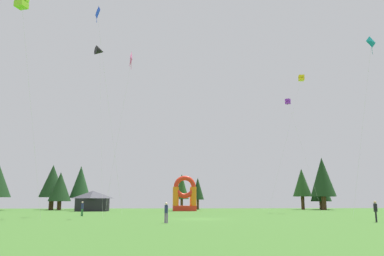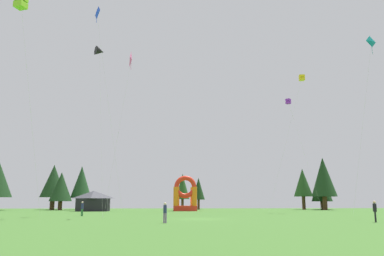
{
  "view_description": "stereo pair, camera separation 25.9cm",
  "coord_description": "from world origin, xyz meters",
  "px_view_note": "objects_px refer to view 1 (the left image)",
  "views": [
    {
      "loc": [
        -3.53,
        -39.88,
        1.72
      ],
      "look_at": [
        0.0,
        12.08,
        11.38
      ],
      "focal_mm": 37.04,
      "sensor_mm": 36.0,
      "label": 1
    },
    {
      "loc": [
        -3.27,
        -39.9,
        1.72
      ],
      "look_at": [
        0.0,
        12.08,
        11.38
      ],
      "focal_mm": 37.04,
      "sensor_mm": 36.0,
      "label": 2
    }
  ],
  "objects_px": {
    "kite_blue_diamond": "(96,14)",
    "kite_black_delta": "(100,51)",
    "person_far_side": "(82,207)",
    "person_midfield": "(376,209)",
    "kite_purple_box": "(288,102)",
    "inflatable_orange_dome": "(184,197)",
    "kite_teal_diamond": "(372,43)",
    "festival_tent": "(93,201)",
    "kite_lime_box": "(22,2)",
    "kite_yellow_box": "(301,78)",
    "kite_pink_diamond": "(132,61)",
    "person_left_edge": "(166,211)"
  },
  "relations": [
    {
      "from": "kite_blue_diamond",
      "to": "kite_black_delta",
      "type": "bearing_deg",
      "value": 91.37
    },
    {
      "from": "person_far_side",
      "to": "person_midfield",
      "type": "xyz_separation_m",
      "value": [
        27.31,
        -15.6,
        0.04
      ]
    },
    {
      "from": "kite_purple_box",
      "to": "inflatable_orange_dome",
      "type": "height_order",
      "value": "kite_purple_box"
    },
    {
      "from": "kite_black_delta",
      "to": "person_midfield",
      "type": "xyz_separation_m",
      "value": [
        26.42,
        -17.41,
        -20.12
      ]
    },
    {
      "from": "kite_purple_box",
      "to": "kite_teal_diamond",
      "type": "bearing_deg",
      "value": -79.45
    },
    {
      "from": "inflatable_orange_dome",
      "to": "festival_tent",
      "type": "bearing_deg",
      "value": -176.18
    },
    {
      "from": "kite_blue_diamond",
      "to": "inflatable_orange_dome",
      "type": "relative_size",
      "value": 4.01
    },
    {
      "from": "person_far_side",
      "to": "kite_blue_diamond",
      "type": "bearing_deg",
      "value": 61.52
    },
    {
      "from": "inflatable_orange_dome",
      "to": "kite_black_delta",
      "type": "bearing_deg",
      "value": -118.2
    },
    {
      "from": "kite_purple_box",
      "to": "inflatable_orange_dome",
      "type": "relative_size",
      "value": 2.89
    },
    {
      "from": "kite_black_delta",
      "to": "person_far_side",
      "type": "bearing_deg",
      "value": -116.18
    },
    {
      "from": "kite_teal_diamond",
      "to": "person_far_side",
      "type": "height_order",
      "value": "kite_teal_diamond"
    },
    {
      "from": "kite_black_delta",
      "to": "inflatable_orange_dome",
      "type": "height_order",
      "value": "kite_black_delta"
    },
    {
      "from": "kite_lime_box",
      "to": "inflatable_orange_dome",
      "type": "distance_m",
      "value": 46.22
    },
    {
      "from": "kite_lime_box",
      "to": "kite_yellow_box",
      "type": "distance_m",
      "value": 44.4
    },
    {
      "from": "kite_yellow_box",
      "to": "kite_black_delta",
      "type": "relative_size",
      "value": 1.01
    },
    {
      "from": "kite_pink_diamond",
      "to": "kite_black_delta",
      "type": "relative_size",
      "value": 0.85
    },
    {
      "from": "kite_blue_diamond",
      "to": "kite_pink_diamond",
      "type": "distance_m",
      "value": 8.47
    },
    {
      "from": "kite_lime_box",
      "to": "kite_yellow_box",
      "type": "bearing_deg",
      "value": 38.09
    },
    {
      "from": "person_far_side",
      "to": "person_midfield",
      "type": "relative_size",
      "value": 0.96
    },
    {
      "from": "kite_black_delta",
      "to": "person_left_edge",
      "type": "xyz_separation_m",
      "value": [
        8.92,
        -17.46,
        -20.2
      ]
    },
    {
      "from": "kite_teal_diamond",
      "to": "person_left_edge",
      "type": "bearing_deg",
      "value": -159.05
    },
    {
      "from": "kite_purple_box",
      "to": "kite_lime_box",
      "type": "bearing_deg",
      "value": -139.21
    },
    {
      "from": "kite_black_delta",
      "to": "kite_teal_diamond",
      "type": "xyz_separation_m",
      "value": [
        32.46,
        -8.45,
        -1.48
      ]
    },
    {
      "from": "kite_blue_diamond",
      "to": "person_far_side",
      "type": "xyz_separation_m",
      "value": [
        -0.99,
        2.16,
        -23.44
      ]
    },
    {
      "from": "kite_lime_box",
      "to": "kite_pink_diamond",
      "type": "distance_m",
      "value": 13.95
    },
    {
      "from": "person_left_edge",
      "to": "person_midfield",
      "type": "bearing_deg",
      "value": 15.13
    },
    {
      "from": "kite_blue_diamond",
      "to": "kite_black_delta",
      "type": "relative_size",
      "value": 1.16
    },
    {
      "from": "inflatable_orange_dome",
      "to": "festival_tent",
      "type": "height_order",
      "value": "inflatable_orange_dome"
    },
    {
      "from": "person_midfield",
      "to": "person_left_edge",
      "type": "xyz_separation_m",
      "value": [
        -17.5,
        -0.05,
        -0.08
      ]
    },
    {
      "from": "kite_black_delta",
      "to": "kite_teal_diamond",
      "type": "bearing_deg",
      "value": -14.59
    },
    {
      "from": "kite_lime_box",
      "to": "kite_black_delta",
      "type": "distance_m",
      "value": 17.35
    },
    {
      "from": "kite_lime_box",
      "to": "person_far_side",
      "type": "bearing_deg",
      "value": 77.96
    },
    {
      "from": "kite_teal_diamond",
      "to": "kite_lime_box",
      "type": "bearing_deg",
      "value": -167.23
    },
    {
      "from": "kite_blue_diamond",
      "to": "person_midfield",
      "type": "bearing_deg",
      "value": -27.04
    },
    {
      "from": "person_left_edge",
      "to": "person_far_side",
      "type": "bearing_deg",
      "value": 137.06
    },
    {
      "from": "kite_blue_diamond",
      "to": "festival_tent",
      "type": "xyz_separation_m",
      "value": [
        -4.01,
        25.99,
        -22.66
      ]
    },
    {
      "from": "kite_pink_diamond",
      "to": "person_left_edge",
      "type": "height_order",
      "value": "kite_pink_diamond"
    },
    {
      "from": "kite_yellow_box",
      "to": "person_midfield",
      "type": "relative_size",
      "value": 12.47
    },
    {
      "from": "person_midfield",
      "to": "festival_tent",
      "type": "xyz_separation_m",
      "value": [
        -30.34,
        39.42,
        0.74
      ]
    },
    {
      "from": "kite_purple_box",
      "to": "kite_pink_diamond",
      "type": "distance_m",
      "value": 29.71
    },
    {
      "from": "person_midfield",
      "to": "kite_pink_diamond",
      "type": "bearing_deg",
      "value": 96.39
    },
    {
      "from": "person_midfield",
      "to": "person_left_edge",
      "type": "bearing_deg",
      "value": 124.26
    },
    {
      "from": "kite_pink_diamond",
      "to": "person_left_edge",
      "type": "xyz_separation_m",
      "value": [
        4.1,
        -11.39,
        -16.77
      ]
    },
    {
      "from": "kite_blue_diamond",
      "to": "kite_black_delta",
      "type": "distance_m",
      "value": 5.15
    },
    {
      "from": "person_far_side",
      "to": "kite_lime_box",
      "type": "bearing_deg",
      "value": 24.95
    },
    {
      "from": "person_left_edge",
      "to": "inflatable_orange_dome",
      "type": "relative_size",
      "value": 0.26
    },
    {
      "from": "kite_yellow_box",
      "to": "person_midfield",
      "type": "xyz_separation_m",
      "value": [
        -4.4,
        -28.03,
        -20.45
      ]
    },
    {
      "from": "kite_yellow_box",
      "to": "person_left_edge",
      "type": "height_order",
      "value": "kite_yellow_box"
    },
    {
      "from": "kite_purple_box",
      "to": "inflatable_orange_dome",
      "type": "bearing_deg",
      "value": 144.78
    }
  ]
}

